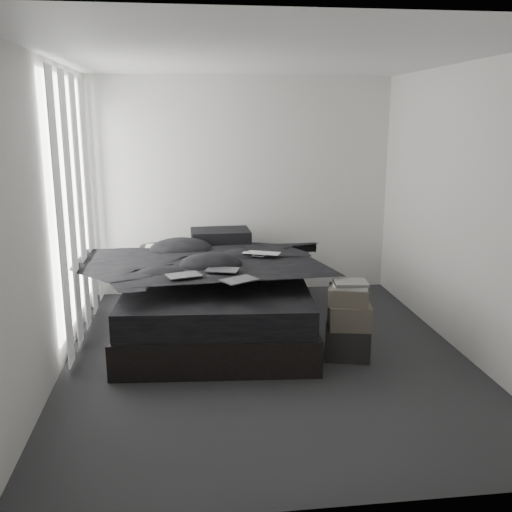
{
  "coord_description": "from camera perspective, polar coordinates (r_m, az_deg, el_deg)",
  "views": [
    {
      "loc": [
        -0.69,
        -4.79,
        2.12
      ],
      "look_at": [
        0.0,
        0.8,
        0.75
      ],
      "focal_mm": 40.0,
      "sensor_mm": 36.0,
      "label": 1
    }
  ],
  "objects": [
    {
      "name": "ceiling",
      "position": [
        4.86,
        1.23,
        19.35
      ],
      "size": [
        3.6,
        4.2,
        0.01
      ],
      "primitive_type": "cube",
      "color": "white",
      "rests_on": "ground"
    },
    {
      "name": "laptop",
      "position": [
        5.72,
        0.42,
        0.91
      ],
      "size": [
        0.44,
        0.37,
        0.03
      ],
      "primitive_type": "imported",
      "rotation": [
        0.0,
        0.0,
        -0.39
      ],
      "color": "silver",
      "rests_on": "duvet"
    },
    {
      "name": "window_left",
      "position": [
        5.84,
        -17.82,
        5.45
      ],
      "size": [
        0.02,
        2.0,
        2.3
      ],
      "primitive_type": "cube",
      "color": "white",
      "rests_on": "wall_left"
    },
    {
      "name": "mattress",
      "position": [
        5.76,
        -3.86,
        -3.27
      ],
      "size": [
        1.87,
        2.4,
        0.25
      ],
      "primitive_type": "cube",
      "rotation": [
        0.0,
        0.0,
        -0.08
      ],
      "color": "black",
      "rests_on": "bed"
    },
    {
      "name": "comic_a",
      "position": [
        5.06,
        -7.28,
        -0.99
      ],
      "size": [
        0.34,
        0.27,
        0.01
      ],
      "primitive_type": "cube",
      "rotation": [
        0.0,
        0.0,
        0.31
      ],
      "color": "black",
      "rests_on": "duvet"
    },
    {
      "name": "papers",
      "position": [
        6.42,
        -9.74,
        0.98
      ],
      "size": [
        0.28,
        0.21,
        0.01
      ],
      "primitive_type": "cube",
      "rotation": [
        0.0,
        0.0,
        -0.02
      ],
      "color": "white",
      "rests_on": "side_stand"
    },
    {
      "name": "floor_books",
      "position": [
        6.03,
        -12.09,
        -6.47
      ],
      "size": [
        0.2,
        0.24,
        0.15
      ],
      "primitive_type": "cube",
      "rotation": [
        0.0,
        0.0,
        -0.23
      ],
      "color": "black",
      "rests_on": "floor"
    },
    {
      "name": "pillow_lower",
      "position": [
        6.59,
        -4.25,
        0.74
      ],
      "size": [
        0.74,
        0.53,
        0.16
      ],
      "primitive_type": "cube",
      "rotation": [
        0.0,
        0.0,
        -0.08
      ],
      "color": "black",
      "rests_on": "mattress"
    },
    {
      "name": "art_book_white",
      "position": [
        5.09,
        9.35,
        -2.94
      ],
      "size": [
        0.35,
        0.3,
        0.03
      ],
      "primitive_type": "cube",
      "rotation": [
        0.0,
        0.0,
        -0.24
      ],
      "color": "silver",
      "rests_on": "box_upper"
    },
    {
      "name": "box_upper",
      "position": [
        5.12,
        9.22,
        -3.92
      ],
      "size": [
        0.42,
        0.37,
        0.15
      ],
      "primitive_type": "cube",
      "rotation": [
        0.0,
        0.0,
        -0.29
      ],
      "color": "#595146",
      "rests_on": "box_mid"
    },
    {
      "name": "wall_back",
      "position": [
        6.97,
        -1.33,
        6.92
      ],
      "size": [
        3.6,
        0.01,
        2.6
      ],
      "primitive_type": "cube",
      "color": "silver",
      "rests_on": "ground"
    },
    {
      "name": "comic_b",
      "position": [
        5.21,
        -3.4,
        -0.41
      ],
      "size": [
        0.34,
        0.27,
        0.01
      ],
      "primitive_type": "cube",
      "rotation": [
        0.0,
        0.0,
        -0.29
      ],
      "color": "black",
      "rests_on": "duvet"
    },
    {
      "name": "wall_front",
      "position": [
        2.89,
        7.11,
        -2.88
      ],
      "size": [
        3.6,
        0.01,
        2.6
      ],
      "primitive_type": "cube",
      "color": "silver",
      "rests_on": "ground"
    },
    {
      "name": "art_book_snake",
      "position": [
        5.08,
        9.46,
        -2.66
      ],
      "size": [
        0.32,
        0.27,
        0.03
      ],
      "primitive_type": "cube",
      "rotation": [
        0.0,
        0.0,
        -0.13
      ],
      "color": "silver",
      "rests_on": "art_book_white"
    },
    {
      "name": "comic_c",
      "position": [
        4.88,
        -1.7,
        -1.28
      ],
      "size": [
        0.35,
        0.32,
        0.01
      ],
      "primitive_type": "cube",
      "rotation": [
        0.0,
        0.0,
        0.54
      ],
      "color": "black",
      "rests_on": "duvet"
    },
    {
      "name": "box_mid",
      "position": [
        5.17,
        9.33,
        -5.93
      ],
      "size": [
        0.41,
        0.35,
        0.22
      ],
      "primitive_type": "cube",
      "rotation": [
        0.0,
        0.0,
        -0.17
      ],
      "color": "#595146",
      "rests_on": "box_lower"
    },
    {
      "name": "side_stand",
      "position": [
        6.53,
        -9.68,
        -2.16
      ],
      "size": [
        0.46,
        0.46,
        0.72
      ],
      "primitive_type": "cylinder",
      "rotation": [
        0.0,
        0.0,
        -0.19
      ],
      "color": "black",
      "rests_on": "floor"
    },
    {
      "name": "floor",
      "position": [
        5.28,
        1.09,
        -9.99
      ],
      "size": [
        3.6,
        4.2,
        0.01
      ],
      "primitive_type": "cube",
      "color": "#2D2D2F",
      "rests_on": "ground"
    },
    {
      "name": "curtain_left",
      "position": [
        5.84,
        -17.28,
        4.79
      ],
      "size": [
        0.06,
        2.12,
        2.48
      ],
      "primitive_type": "cube",
      "color": "white",
      "rests_on": "wall_left"
    },
    {
      "name": "wall_left",
      "position": [
        4.98,
        -19.84,
        3.39
      ],
      "size": [
        0.01,
        4.2,
        2.6
      ],
      "primitive_type": "cube",
      "color": "silver",
      "rests_on": "ground"
    },
    {
      "name": "duvet",
      "position": [
        5.64,
        -3.91,
        -0.89
      ],
      "size": [
        1.88,
        2.13,
        0.27
      ],
      "primitive_type": "imported",
      "rotation": [
        0.0,
        0.0,
        -0.08
      ],
      "color": "black",
      "rests_on": "mattress"
    },
    {
      "name": "box_lower",
      "position": [
        5.27,
        9.13,
        -8.51
      ],
      "size": [
        0.45,
        0.39,
        0.29
      ],
      "primitive_type": "cube",
      "rotation": [
        0.0,
        0.0,
        -0.24
      ],
      "color": "black",
      "rests_on": "floor"
    },
    {
      "name": "pillow_upper",
      "position": [
        6.53,
        -3.58,
        2.01
      ],
      "size": [
        0.67,
        0.47,
        0.15
      ],
      "primitive_type": "cube",
      "rotation": [
        0.0,
        0.0,
        0.03
      ],
      "color": "black",
      "rests_on": "pillow_lower"
    },
    {
      "name": "wall_right",
      "position": [
        5.46,
        20.26,
        4.2
      ],
      "size": [
        0.01,
        4.2,
        2.6
      ],
      "primitive_type": "cube",
      "color": "silver",
      "rests_on": "ground"
    },
    {
      "name": "bed",
      "position": [
        5.85,
        -3.82,
        -5.93
      ],
      "size": [
        1.95,
        2.47,
        0.32
      ],
      "primitive_type": "cube",
      "rotation": [
        0.0,
        0.0,
        -0.08
      ],
      "color": "black",
      "rests_on": "floor"
    }
  ]
}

